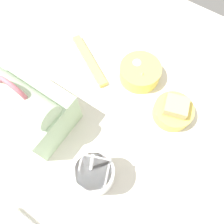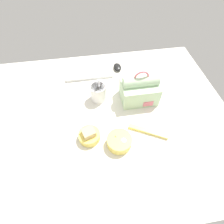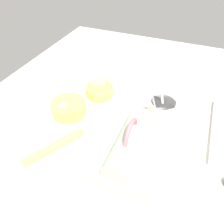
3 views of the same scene
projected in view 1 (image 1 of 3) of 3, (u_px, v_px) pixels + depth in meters
The scene contains 6 objects.
desk_surface at pixel (122, 135), 59.53cm from camera, with size 140.00×110.00×2.00cm.
lunch_bag at pixel (28, 107), 53.77cm from camera, with size 19.99×15.38×20.06cm.
soup_cup at pixel (95, 174), 49.52cm from camera, with size 9.03×9.03×16.34cm.
bento_bowl_sandwich at pixel (173, 111), 58.51cm from camera, with size 10.58×10.58×6.79cm.
bento_bowl_snacks at pixel (140, 72), 63.30cm from camera, with size 11.91×11.91×5.70cm.
chopstick_case at pixel (89, 60), 67.06cm from camera, with size 18.77×11.64×1.60cm.
Camera 1 is at (-7.62, 16.15, 58.20)cm, focal length 35.00 mm.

